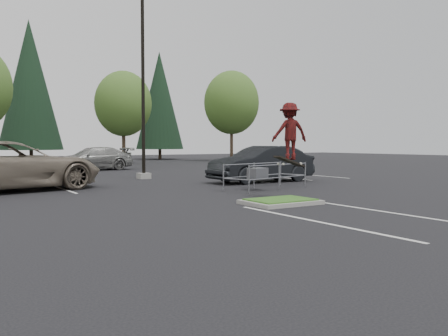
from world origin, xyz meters
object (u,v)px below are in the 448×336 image
conif_c (160,100)px  car_far_silver (92,159)px  light_pole (143,92)px  cart_corral (260,173)px  decid_c (123,106)px  skateboarder (290,132)px  conif_b (30,85)px  decid_d (231,105)px  car_l_tan (8,166)px  car_r_charc (261,164)px

conif_c → car_far_silver: size_ratio=2.25×
light_pole → cart_corral: size_ratio=2.55×
cart_corral → car_far_silver: bearing=80.5°
decid_c → skateboarder: size_ratio=3.84×
decid_c → conif_b: 12.51m
skateboarder → car_far_silver: (-0.63, 20.28, -1.46)m
cart_corral → car_far_silver: car_far_silver is taller
decid_c → light_pole: bearing=-107.1°
skateboarder → decid_d: bearing=-105.5°
conif_c → car_l_tan: 37.43m
conif_c → car_r_charc: 34.38m
cart_corral → conif_c: bearing=57.0°
car_r_charc → skateboarder: bearing=-30.0°
car_l_tan → conif_b: bearing=-25.1°
conif_b → skateboarder: conif_b is taller
light_pole → conif_b: (-0.50, 28.50, 3.29)m
light_pole → decid_d: 25.37m
skateboarder → car_l_tan: size_ratio=0.31×
car_l_tan → car_far_silver: 14.40m
conif_b → skateboarder: bearing=-88.3°
decid_c → car_r_charc: (-1.49, -22.83, -4.38)m
skateboarder → car_r_charc: bearing=-104.5°
car_far_silver → light_pole: bearing=-2.9°
conif_c → skateboarder: bearing=-108.4°
light_pole → cart_corral: (1.59, -8.11, -3.89)m
decid_c → conif_c: conif_c is taller
light_pole → decid_d: (17.49, 18.33, 1.35)m
conif_c → light_pole: bearing=-116.1°
car_l_tan → car_r_charc: (11.00, -1.74, -0.11)m
light_pole → car_far_silver: size_ratio=1.83×
decid_d → decid_c: bearing=-177.6°
conif_c → cart_corral: size_ratio=3.14×
cart_corral → car_r_charc: 3.94m
decid_c → car_far_silver: decid_c is taller
decid_c → car_l_tan: (-12.49, -21.10, -4.27)m
decid_d → conif_b: 20.76m
decid_c → cart_corral: bearing=-98.6°
decid_c → decid_d: size_ratio=0.89×
decid_c → conif_c: bearing=50.4°
cart_corral → skateboarder: skateboarder is taller
decid_d → car_far_silver: decid_d is taller
conif_c → skateboarder: 40.83m
decid_d → cart_corral: size_ratio=2.37×
conif_b → skateboarder: (1.20, -39.50, -5.59)m
decid_d → car_far_silver: (-17.42, -9.06, -5.11)m
decid_d → skateboarder: size_ratio=4.32×
light_pole → decid_d: bearing=46.3°
cart_corral → car_l_tan: bearing=136.0°
decid_c → car_l_tan: 24.89m
skateboarder → decid_c: bearing=-85.2°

